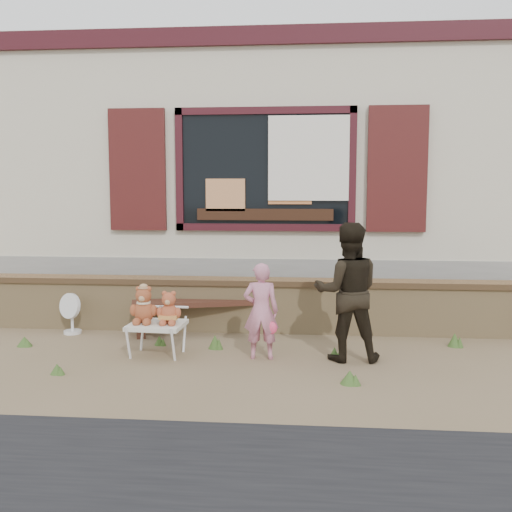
# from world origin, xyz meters

# --- Properties ---
(ground) EXTENTS (80.00, 80.00, 0.00)m
(ground) POSITION_xyz_m (0.00, 0.00, 0.00)
(ground) COLOR brown
(ground) RESTS_ON ground
(shopfront) EXTENTS (8.04, 5.13, 4.00)m
(shopfront) POSITION_xyz_m (0.00, 4.49, 2.00)
(shopfront) COLOR #A69E86
(shopfront) RESTS_ON ground
(brick_wall) EXTENTS (7.10, 0.36, 0.67)m
(brick_wall) POSITION_xyz_m (0.00, 1.00, 0.34)
(brick_wall) COLOR tan
(brick_wall) RESTS_ON ground
(bench) EXTENTS (1.69, 0.79, 0.42)m
(bench) POSITION_xyz_m (-0.71, 0.80, 0.31)
(bench) COLOR #381D13
(bench) RESTS_ON ground
(folding_chair) EXTENTS (0.60, 0.54, 0.35)m
(folding_chair) POSITION_xyz_m (-1.00, -0.20, 0.32)
(folding_chair) COLOR beige
(folding_chair) RESTS_ON ground
(teddy_bear_left) EXTENTS (0.31, 0.27, 0.41)m
(teddy_bear_left) POSITION_xyz_m (-1.14, -0.19, 0.56)
(teddy_bear_left) COLOR brown
(teddy_bear_left) RESTS_ON folding_chair
(teddy_bear_right) EXTENTS (0.28, 0.24, 0.36)m
(teddy_bear_right) POSITION_xyz_m (-0.86, -0.21, 0.53)
(teddy_bear_right) COLOR brown
(teddy_bear_right) RESTS_ON folding_chair
(child) EXTENTS (0.38, 0.26, 1.02)m
(child) POSITION_xyz_m (0.13, -0.21, 0.51)
(child) COLOR pink
(child) RESTS_ON ground
(adult) EXTENTS (0.73, 0.58, 1.45)m
(adult) POSITION_xyz_m (1.03, -0.17, 0.72)
(adult) COLOR black
(adult) RESTS_ON ground
(fan_left) EXTENTS (0.33, 0.23, 0.51)m
(fan_left) POSITION_xyz_m (-2.29, 0.65, 0.26)
(fan_left) COLOR silver
(fan_left) RESTS_ON ground
(grass_tufts) EXTENTS (5.06, 1.59, 0.16)m
(grass_tufts) POSITION_xyz_m (-0.19, -0.21, 0.06)
(grass_tufts) COLOR #395723
(grass_tufts) RESTS_ON ground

